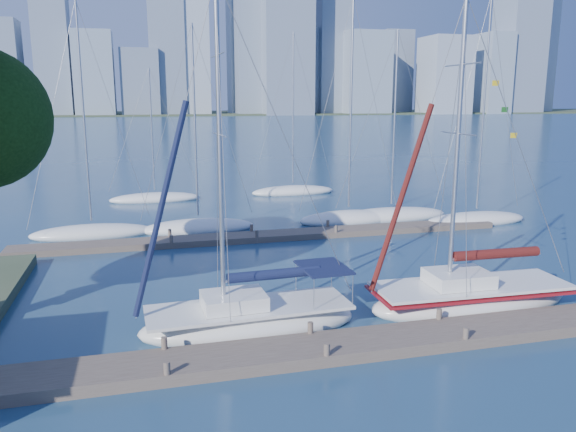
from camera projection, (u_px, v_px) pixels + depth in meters
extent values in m
plane|color=navy|center=(318.00, 355.00, 18.86)|extent=(700.00, 700.00, 0.00)
cube|color=brown|center=(318.00, 349.00, 18.82)|extent=(26.00, 2.00, 0.40)
cube|color=brown|center=(270.00, 236.00, 34.47)|extent=(30.00, 1.80, 0.36)
cube|color=#38472D|center=(149.00, 114.00, 321.91)|extent=(800.00, 100.00, 1.50)
ellipsoid|color=white|center=(249.00, 324.00, 20.82)|extent=(8.19, 2.99, 1.42)
cube|color=white|center=(249.00, 307.00, 20.68)|extent=(7.59, 2.75, 0.11)
cube|color=white|center=(234.00, 300.00, 20.45)|extent=(2.34, 1.82, 0.52)
cylinder|color=silver|center=(220.00, 152.00, 19.23)|extent=(0.17, 0.17, 11.43)
cylinder|color=silver|center=(274.00, 277.00, 20.74)|extent=(3.83, 0.26, 0.09)
cylinder|color=#101537|center=(274.00, 274.00, 20.72)|extent=(3.54, 0.53, 0.38)
cube|color=#101537|center=(323.00, 267.00, 21.26)|extent=(1.80, 2.32, 0.08)
ellipsoid|color=white|center=(470.00, 302.00, 23.07)|extent=(8.77, 3.08, 1.53)
cube|color=white|center=(471.00, 285.00, 22.93)|extent=(8.12, 2.84, 0.12)
cube|color=white|center=(458.00, 278.00, 22.72)|extent=(2.49, 1.92, 0.56)
cylinder|color=silver|center=(457.00, 148.00, 21.56)|extent=(0.18, 0.18, 11.12)
cylinder|color=silver|center=(496.00, 256.00, 22.92)|extent=(4.12, 0.21, 0.10)
cylinder|color=#4C1110|center=(496.00, 254.00, 22.90)|extent=(3.80, 0.51, 0.41)
cube|color=maroon|center=(471.00, 289.00, 22.96)|extent=(8.31, 2.96, 0.10)
ellipsoid|color=white|center=(92.00, 233.00, 35.05)|extent=(7.79, 4.66, 1.13)
cylinder|color=silver|center=(84.00, 114.00, 33.55)|extent=(0.12, 0.12, 13.01)
ellipsoid|color=white|center=(198.00, 228.00, 36.49)|extent=(7.47, 3.04, 1.18)
cylinder|color=silver|center=(195.00, 122.00, 35.10)|extent=(0.13, 0.13, 11.87)
ellipsoid|color=white|center=(348.00, 219.00, 39.10)|extent=(7.13, 2.54, 1.22)
cylinder|color=silver|center=(351.00, 105.00, 37.50)|extent=(0.13, 0.13, 13.84)
ellipsoid|color=white|center=(391.00, 216.00, 40.07)|extent=(8.53, 2.68, 1.23)
cylinder|color=silver|center=(395.00, 119.00, 38.68)|extent=(0.13, 0.13, 11.87)
ellipsoid|color=white|center=(476.00, 220.00, 38.81)|extent=(7.77, 3.49, 1.16)
cylinder|color=silver|center=(484.00, 105.00, 37.21)|extent=(0.13, 0.13, 13.98)
ellipsoid|color=white|center=(155.00, 199.00, 47.22)|extent=(7.68, 2.94, 1.08)
cylinder|color=silver|center=(152.00, 130.00, 46.04)|extent=(0.12, 0.12, 9.91)
ellipsoid|color=white|center=(293.00, 192.00, 50.77)|extent=(7.74, 2.90, 1.14)
cylinder|color=silver|center=(293.00, 109.00, 49.27)|extent=(0.12, 0.12, 13.05)
cube|color=#8594A0|center=(55.00, 84.00, 296.82)|extent=(14.65, 17.61, 32.33)
cube|color=#8599AD|center=(94.00, 74.00, 278.06)|extent=(18.76, 19.81, 41.14)
cube|color=slate|center=(140.00, 83.00, 285.91)|extent=(18.94, 16.86, 33.31)
cube|color=#8594A0|center=(188.00, 33.00, 289.72)|extent=(19.94, 14.99, 83.79)
cube|color=#8599AD|center=(242.00, 40.00, 311.99)|extent=(14.74, 17.46, 80.69)
cube|color=slate|center=(287.00, 33.00, 291.60)|extent=(25.86, 18.95, 84.00)
cube|color=#8594A0|center=(314.00, 72.00, 315.86)|extent=(15.01, 17.11, 46.32)
cube|color=#8599AD|center=(365.00, 73.00, 307.78)|extent=(24.91, 18.80, 44.36)
cube|color=slate|center=(394.00, 72.00, 343.39)|extent=(17.56, 17.52, 48.89)
cube|color=#8594A0|center=(444.00, 76.00, 319.26)|extent=(23.71, 23.94, 42.84)
cube|color=#8599AD|center=(491.00, 74.00, 326.63)|extent=(15.53, 21.38, 45.47)
cube|color=slate|center=(520.00, 33.00, 329.59)|extent=(23.08, 23.60, 92.96)
cube|color=#8594A0|center=(537.00, 50.00, 356.24)|extent=(17.91, 17.08, 77.90)
cube|color=slate|center=(50.00, 13.00, 272.27)|extent=(16.32, 18.00, 98.68)
cube|color=slate|center=(165.00, 22.00, 286.40)|extent=(17.57, 18.00, 93.68)
cube|color=slate|center=(252.00, 4.00, 295.38)|extent=(18.22, 18.00, 114.77)
cube|color=slate|center=(332.00, 42.00, 310.20)|extent=(17.56, 18.00, 78.74)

